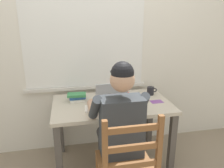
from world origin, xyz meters
name	(u,v)px	position (x,y,z in m)	size (l,w,h in m)	color
ground_plane	(112,161)	(0.00, 0.00, 0.00)	(8.00, 8.00, 0.00)	gray
back_wall	(104,41)	(-0.01, 0.44, 1.30)	(6.00, 0.08, 2.60)	silver
desk	(112,112)	(0.00, 0.00, 0.61)	(1.21, 0.71, 0.71)	#BCB29E
seated_person	(119,124)	(-0.03, -0.43, 0.69)	(0.50, 0.60, 1.26)	#33383D
wooden_chair	(127,167)	(-0.03, -0.71, 0.47)	(0.42, 0.42, 0.95)	brown
laptop	(114,102)	(-0.01, -0.12, 0.76)	(0.33, 0.29, 0.23)	#ADAFB2
computer_mouse	(142,107)	(0.26, -0.20, 0.73)	(0.06, 0.10, 0.03)	black
coffee_mug_white	(102,94)	(-0.08, 0.14, 0.76)	(0.11, 0.08, 0.10)	beige
coffee_mug_dark	(151,91)	(0.48, 0.15, 0.76)	(0.12, 0.08, 0.09)	black
book_stack_main	(77,97)	(-0.35, 0.13, 0.75)	(0.20, 0.14, 0.08)	white
book_stack_side	(126,96)	(0.17, 0.09, 0.73)	(0.17, 0.16, 0.04)	gold
paper_pile_near_laptop	(97,108)	(-0.17, -0.13, 0.72)	(0.24, 0.15, 0.02)	white
landscape_photo_print	(157,102)	(0.47, -0.07, 0.71)	(0.13, 0.09, 0.00)	#7A4293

